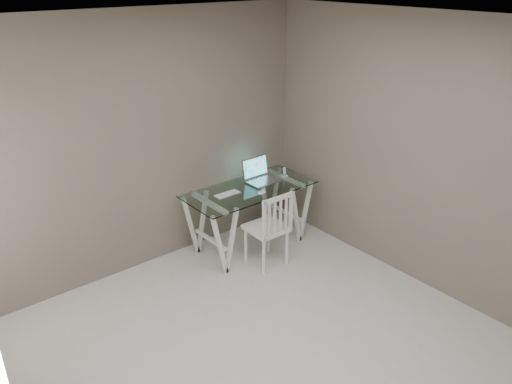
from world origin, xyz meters
TOP-DOWN VIEW (x-y plane):
  - room at (-0.06, 0.02)m, footprint 4.50×4.52m
  - desk at (1.07, 1.79)m, footprint 1.50×0.70m
  - chair at (0.98, 1.33)m, footprint 0.41×0.41m
  - laptop at (1.31, 1.91)m, footprint 0.37×0.31m
  - keyboard at (0.77, 1.81)m, footprint 0.31×0.13m
  - mouse at (1.07, 1.58)m, footprint 0.11×0.06m
  - phone_dock at (1.62, 1.81)m, footprint 0.06×0.06m

SIDE VIEW (x-z plane):
  - desk at x=1.07m, z-range 0.01..0.76m
  - chair at x=0.98m, z-range 0.05..0.93m
  - keyboard at x=0.77m, z-range 0.75..0.75m
  - mouse at x=1.07m, z-range 0.75..0.78m
  - phone_dock at x=1.62m, z-range 0.72..0.84m
  - laptop at x=1.31m, z-range 0.68..0.94m
  - room at x=-0.06m, z-range 0.36..3.07m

